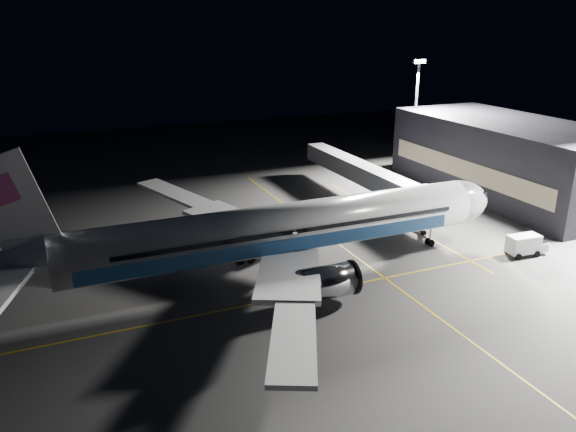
{
  "coord_description": "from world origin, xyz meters",
  "views": [
    {
      "loc": [
        -22.26,
        -53.98,
        27.17
      ],
      "look_at": [
        1.59,
        1.8,
        6.0
      ],
      "focal_mm": 35.0,
      "sensor_mm": 36.0,
      "label": 1
    }
  ],
  "objects_px": {
    "baggage_tug": "(232,219)",
    "airliner": "(272,231)",
    "floodlight_mast_north": "(416,106)",
    "safety_cone_c": "(241,262)",
    "safety_cone_a": "(236,247)",
    "jet_bridge": "(368,176)",
    "safety_cone_b": "(286,227)",
    "service_truck": "(526,244)"
  },
  "relations": [
    {
      "from": "airliner",
      "to": "baggage_tug",
      "type": "height_order",
      "value": "airliner"
    },
    {
      "from": "airliner",
      "to": "safety_cone_b",
      "type": "xyz_separation_m",
      "value": [
        7.08,
        12.83,
        -4.85
      ]
    },
    {
      "from": "jet_bridge",
      "to": "service_truck",
      "type": "distance_m",
      "value": 26.46
    },
    {
      "from": "jet_bridge",
      "to": "floodlight_mast_north",
      "type": "height_order",
      "value": "floodlight_mast_north"
    },
    {
      "from": "airliner",
      "to": "safety_cone_b",
      "type": "relative_size",
      "value": 97.18
    },
    {
      "from": "jet_bridge",
      "to": "safety_cone_b",
      "type": "height_order",
      "value": "jet_bridge"
    },
    {
      "from": "safety_cone_b",
      "to": "safety_cone_a",
      "type": "bearing_deg",
      "value": -154.3
    },
    {
      "from": "jet_bridge",
      "to": "floodlight_mast_north",
      "type": "xyz_separation_m",
      "value": [
        18.0,
        13.93,
        7.79
      ]
    },
    {
      "from": "jet_bridge",
      "to": "safety_cone_b",
      "type": "distance_m",
      "value": 17.36
    },
    {
      "from": "jet_bridge",
      "to": "safety_cone_c",
      "type": "distance_m",
      "value": 29.48
    },
    {
      "from": "floodlight_mast_north",
      "to": "service_truck",
      "type": "xyz_separation_m",
      "value": [
        -10.59,
        -39.13,
        -10.98
      ]
    },
    {
      "from": "baggage_tug",
      "to": "safety_cone_b",
      "type": "xyz_separation_m",
      "value": [
        6.19,
        -4.91,
        -0.37
      ]
    },
    {
      "from": "service_truck",
      "to": "safety_cone_b",
      "type": "relative_size",
      "value": 8.25
    },
    {
      "from": "service_truck",
      "to": "baggage_tug",
      "type": "bearing_deg",
      "value": 144.38
    },
    {
      "from": "airliner",
      "to": "floodlight_mast_north",
      "type": "xyz_separation_m",
      "value": [
        41.08,
        31.99,
        7.21
      ]
    },
    {
      "from": "safety_cone_c",
      "to": "safety_cone_a",
      "type": "bearing_deg",
      "value": 78.93
    },
    {
      "from": "jet_bridge",
      "to": "safety_cone_c",
      "type": "bearing_deg",
      "value": -151.18
    },
    {
      "from": "airliner",
      "to": "service_truck",
      "type": "relative_size",
      "value": 11.78
    },
    {
      "from": "baggage_tug",
      "to": "safety_cone_b",
      "type": "bearing_deg",
      "value": -28.34
    },
    {
      "from": "airliner",
      "to": "floodlight_mast_north",
      "type": "relative_size",
      "value": 2.97
    },
    {
      "from": "jet_bridge",
      "to": "safety_cone_b",
      "type": "relative_size",
      "value": 54.38
    },
    {
      "from": "baggage_tug",
      "to": "airliner",
      "type": "bearing_deg",
      "value": -82.79
    },
    {
      "from": "floodlight_mast_north",
      "to": "baggage_tug",
      "type": "distance_m",
      "value": 44.21
    },
    {
      "from": "floodlight_mast_north",
      "to": "safety_cone_b",
      "type": "relative_size",
      "value": 32.72
    },
    {
      "from": "floodlight_mast_north",
      "to": "safety_cone_b",
      "type": "height_order",
      "value": "floodlight_mast_north"
    },
    {
      "from": "baggage_tug",
      "to": "safety_cone_b",
      "type": "relative_size",
      "value": 3.64
    },
    {
      "from": "airliner",
      "to": "safety_cone_c",
      "type": "distance_m",
      "value": 6.8
    },
    {
      "from": "floodlight_mast_north",
      "to": "safety_cone_c",
      "type": "relative_size",
      "value": 40.11
    },
    {
      "from": "jet_bridge",
      "to": "service_truck",
      "type": "height_order",
      "value": "jet_bridge"
    },
    {
      "from": "baggage_tug",
      "to": "safety_cone_c",
      "type": "height_order",
      "value": "baggage_tug"
    },
    {
      "from": "airliner",
      "to": "service_truck",
      "type": "distance_m",
      "value": 31.54
    },
    {
      "from": "airliner",
      "to": "safety_cone_b",
      "type": "height_order",
      "value": "airliner"
    },
    {
      "from": "safety_cone_b",
      "to": "floodlight_mast_north",
      "type": "bearing_deg",
      "value": 29.4
    },
    {
      "from": "safety_cone_a",
      "to": "baggage_tug",
      "type": "bearing_deg",
      "value": 74.88
    },
    {
      "from": "airliner",
      "to": "safety_cone_c",
      "type": "xyz_separation_m",
      "value": [
        -2.48,
        4.0,
        -4.91
      ]
    },
    {
      "from": "jet_bridge",
      "to": "floodlight_mast_north",
      "type": "relative_size",
      "value": 1.66
    },
    {
      "from": "floodlight_mast_north",
      "to": "service_truck",
      "type": "bearing_deg",
      "value": -105.15
    },
    {
      "from": "airliner",
      "to": "floodlight_mast_north",
      "type": "bearing_deg",
      "value": 37.91
    },
    {
      "from": "service_truck",
      "to": "safety_cone_c",
      "type": "height_order",
      "value": "service_truck"
    },
    {
      "from": "baggage_tug",
      "to": "safety_cone_c",
      "type": "distance_m",
      "value": 14.15
    },
    {
      "from": "baggage_tug",
      "to": "safety_cone_b",
      "type": "distance_m",
      "value": 7.91
    },
    {
      "from": "floodlight_mast_north",
      "to": "safety_cone_b",
      "type": "xyz_separation_m",
      "value": [
        -34.0,
        -19.16,
        -12.05
      ]
    }
  ]
}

